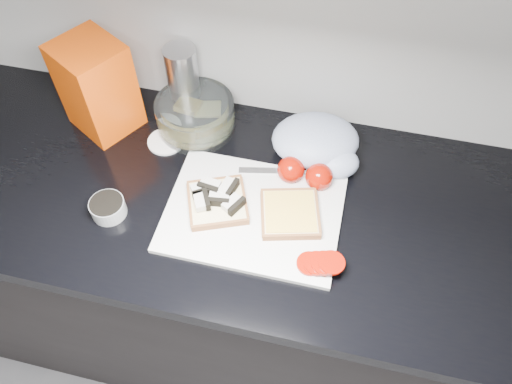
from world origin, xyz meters
The scene contains 14 objects.
base_cabinet centered at (0.00, 1.20, 0.43)m, with size 3.50×0.60×0.86m, color black.
countertop centered at (0.00, 1.20, 0.88)m, with size 3.50×0.64×0.04m, color black.
cutting_board centered at (0.14, 1.15, 0.91)m, with size 0.40×0.30×0.01m, color silver.
bread_left centered at (0.05, 1.15, 0.93)m, with size 0.18×0.18×0.04m.
bread_right centered at (0.22, 1.16, 0.92)m, with size 0.17×0.17×0.02m.
tomato_slices centered at (0.31, 1.05, 0.92)m, with size 0.12×0.08×0.02m.
knife centered at (0.22, 1.29, 0.92)m, with size 0.24×0.06×0.01m.
seed_tub centered at (-0.19, 1.08, 0.92)m, with size 0.08×0.08×0.04m.
tub_lid centered at (-0.13, 1.32, 0.90)m, with size 0.09×0.09×0.01m, color white.
glass_bowl centered at (-0.07, 1.39, 0.94)m, with size 0.20×0.20×0.08m.
bread_bag centered at (-0.31, 1.35, 1.02)m, with size 0.15×0.14×0.24m, color #E24B03.
steel_canister centered at (-0.12, 1.45, 1.00)m, with size 0.08×0.08×0.19m, color #B0B0B5.
grocery_bag centered at (0.25, 1.37, 0.95)m, with size 0.25×0.21×0.10m.
whole_tomatoes centered at (0.24, 1.27, 0.93)m, with size 0.14×0.07×0.07m.
Camera 1 is at (0.29, 0.53, 1.86)m, focal length 35.00 mm.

